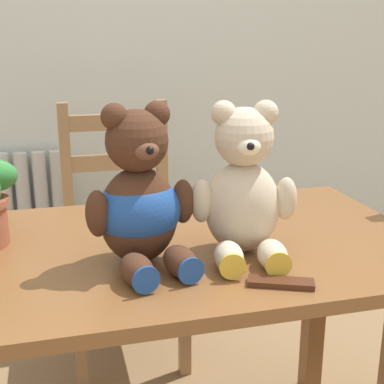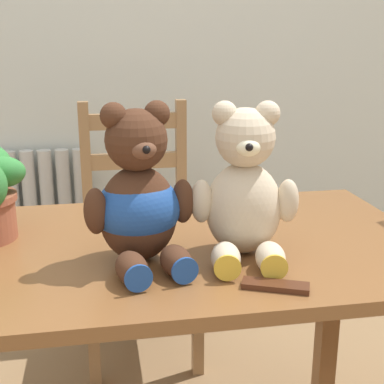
{
  "view_description": "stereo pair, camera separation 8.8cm",
  "coord_description": "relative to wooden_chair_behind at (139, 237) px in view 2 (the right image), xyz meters",
  "views": [
    {
      "loc": [
        -0.25,
        -0.8,
        1.2
      ],
      "look_at": [
        0.03,
        0.28,
        0.87
      ],
      "focal_mm": 50.0,
      "sensor_mm": 36.0,
      "label": 1
    },
    {
      "loc": [
        -0.17,
        -0.82,
        1.2
      ],
      "look_at": [
        0.03,
        0.28,
        0.87
      ],
      "focal_mm": 50.0,
      "sensor_mm": 36.0,
      "label": 2
    }
  ],
  "objects": [
    {
      "name": "radiator",
      "position": [
        -0.48,
        0.4,
        -0.13
      ],
      "size": [
        0.59,
        0.1,
        0.73
      ],
      "color": "beige",
      "rests_on": "ground_plane"
    },
    {
      "name": "wall_back",
      "position": [
        0.03,
        0.47,
        0.84
      ],
      "size": [
        8.0,
        0.04,
        2.6
      ],
      "primitive_type": "cube",
      "color": "silver",
      "rests_on": "ground_plane"
    },
    {
      "name": "teddy_bear_right",
      "position": [
        0.17,
        -0.84,
        0.41
      ],
      "size": [
        0.24,
        0.26,
        0.34
      ],
      "rotation": [
        0.0,
        0.0,
        2.98
      ],
      "color": "beige",
      "rests_on": "dining_table"
    },
    {
      "name": "teddy_bear_left",
      "position": [
        -0.06,
        -0.83,
        0.4
      ],
      "size": [
        0.25,
        0.27,
        0.35
      ],
      "rotation": [
        0.0,
        0.0,
        3.34
      ],
      "color": "#472819",
      "rests_on": "dining_table"
    },
    {
      "name": "dining_table",
      "position": [
        0.03,
        -0.74,
        0.15
      ],
      "size": [
        1.23,
        0.72,
        0.73
      ],
      "color": "brown",
      "rests_on": "ground_plane"
    },
    {
      "name": "wooden_chair_behind",
      "position": [
        0.0,
        0.0,
        0.0
      ],
      "size": [
        0.41,
        0.41,
        0.97
      ],
      "rotation": [
        0.0,
        0.0,
        3.14
      ],
      "color": "#997047",
      "rests_on": "ground_plane"
    },
    {
      "name": "chocolate_bar",
      "position": [
        0.19,
        -1.02,
        0.27
      ],
      "size": [
        0.14,
        0.09,
        0.01
      ],
      "primitive_type": "cube",
      "rotation": [
        0.0,
        0.0,
        -0.4
      ],
      "color": "#472314",
      "rests_on": "dining_table"
    }
  ]
}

